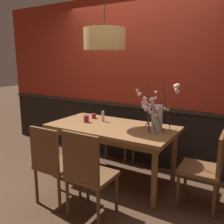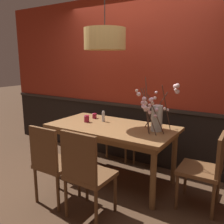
# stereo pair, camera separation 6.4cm
# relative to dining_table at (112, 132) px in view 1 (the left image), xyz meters

# --- Properties ---
(ground_plane) EXTENTS (24.00, 24.00, 0.00)m
(ground_plane) POSITION_rel_dining_table_xyz_m (0.00, 0.00, -0.69)
(ground_plane) COLOR #4C3321
(back_wall) EXTENTS (5.60, 0.14, 2.63)m
(back_wall) POSITION_rel_dining_table_xyz_m (0.00, 0.79, 0.61)
(back_wall) COLOR black
(back_wall) RESTS_ON ground
(dining_table) EXTENTS (1.71, 0.89, 0.78)m
(dining_table) POSITION_rel_dining_table_xyz_m (0.00, 0.00, 0.00)
(dining_table) COLOR olive
(dining_table) RESTS_ON ground
(chair_near_side_left) EXTENTS (0.42, 0.43, 0.94)m
(chair_near_side_left) POSITION_rel_dining_table_xyz_m (-0.27, -0.85, -0.17)
(chair_near_side_left) COLOR brown
(chair_near_side_left) RESTS_ON ground
(chair_near_side_right) EXTENTS (0.45, 0.42, 0.97)m
(chair_near_side_right) POSITION_rel_dining_table_xyz_m (0.24, -0.88, -0.16)
(chair_near_side_right) COLOR brown
(chair_near_side_right) RESTS_ON ground
(chair_far_side_right) EXTENTS (0.44, 0.41, 0.91)m
(chair_far_side_right) POSITION_rel_dining_table_xyz_m (0.22, 0.83, -0.18)
(chair_far_side_right) COLOR brown
(chair_far_side_right) RESTS_ON ground
(chair_far_side_left) EXTENTS (0.44, 0.45, 0.91)m
(chair_far_side_left) POSITION_rel_dining_table_xyz_m (-0.28, 0.84, -0.18)
(chair_far_side_left) COLOR brown
(chair_far_side_left) RESTS_ON ground
(chair_head_east_end) EXTENTS (0.45, 0.44, 0.89)m
(chair_head_east_end) POSITION_rel_dining_table_xyz_m (1.25, -0.02, -0.19)
(chair_head_east_end) COLOR brown
(chair_head_east_end) RESTS_ON ground
(vase_with_blossoms) EXTENTS (0.49, 0.52, 0.67)m
(vase_with_blossoms) POSITION_rel_dining_table_xyz_m (0.59, 0.07, 0.29)
(vase_with_blossoms) COLOR silver
(vase_with_blossoms) RESTS_ON dining_table
(candle_holder_nearer_center) EXTENTS (0.08, 0.08, 0.10)m
(candle_holder_nearer_center) POSITION_rel_dining_table_xyz_m (-0.41, -0.03, 0.14)
(candle_holder_nearer_center) COLOR maroon
(candle_holder_nearer_center) RESTS_ON dining_table
(candle_holder_nearer_edge) EXTENTS (0.07, 0.07, 0.08)m
(candle_holder_nearer_edge) POSITION_rel_dining_table_xyz_m (-0.45, 0.21, 0.13)
(candle_holder_nearer_edge) COLOR maroon
(candle_holder_nearer_edge) RESTS_ON dining_table
(condiment_bottle) EXTENTS (0.04, 0.04, 0.16)m
(condiment_bottle) POSITION_rel_dining_table_xyz_m (-0.23, 0.13, 0.16)
(condiment_bottle) COLOR #ADADB2
(condiment_bottle) RESTS_ON dining_table
(pendant_lamp) EXTENTS (0.55, 0.55, 0.85)m
(pendant_lamp) POSITION_rel_dining_table_xyz_m (-0.15, 0.06, 1.22)
(pendant_lamp) COLOR tan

